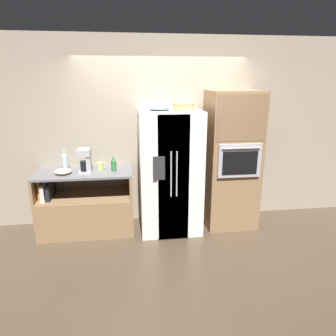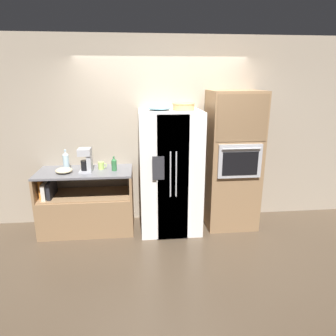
{
  "view_description": "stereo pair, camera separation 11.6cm",
  "coord_description": "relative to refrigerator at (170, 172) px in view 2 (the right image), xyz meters",
  "views": [
    {
      "loc": [
        -0.47,
        -4.04,
        2.18
      ],
      "look_at": [
        0.04,
        -0.01,
        0.98
      ],
      "focal_mm": 32.0,
      "sensor_mm": 36.0,
      "label": 1
    },
    {
      "loc": [
        -0.36,
        -4.05,
        2.18
      ],
      "look_at": [
        0.04,
        -0.01,
        0.98
      ],
      "focal_mm": 32.0,
      "sensor_mm": 36.0,
      "label": 2
    }
  ],
  "objects": [
    {
      "name": "coffee_maker",
      "position": [
        -1.18,
        0.01,
        0.22
      ],
      "size": [
        0.17,
        0.2,
        0.34
      ],
      "color": "#B2B2B7",
      "rests_on": "counter_left"
    },
    {
      "name": "mug",
      "position": [
        -0.99,
        0.12,
        0.09
      ],
      "size": [
        0.12,
        0.09,
        0.11
      ],
      "color": "#B2D166",
      "rests_on": "counter_left"
    },
    {
      "name": "wall_back",
      "position": [
        -0.08,
        0.41,
        0.51
      ],
      "size": [
        12.0,
        0.06,
        2.8
      ],
      "color": "tan",
      "rests_on": "ground_plane"
    },
    {
      "name": "mixing_bowl",
      "position": [
        -1.5,
        -0.01,
        0.07
      ],
      "size": [
        0.23,
        0.23,
        0.07
      ],
      "color": "beige",
      "rests_on": "counter_left"
    },
    {
      "name": "wicker_basket",
      "position": [
        0.18,
        -0.01,
        0.94
      ],
      "size": [
        0.31,
        0.31,
        0.1
      ],
      "color": "tan",
      "rests_on": "refrigerator"
    },
    {
      "name": "wall_oven",
      "position": [
        0.93,
        0.05,
        0.13
      ],
      "size": [
        0.74,
        0.71,
        2.04
      ],
      "color": "#93704C",
      "rests_on": "ground_plane"
    },
    {
      "name": "bottle_short",
      "position": [
        -1.5,
        0.19,
        0.17
      ],
      "size": [
        0.09,
        0.09,
        0.29
      ],
      "color": "silver",
      "rests_on": "counter_left"
    },
    {
      "name": "ground_plane",
      "position": [
        -0.08,
        -0.08,
        -0.89
      ],
      "size": [
        20.0,
        20.0,
        0.0
      ],
      "primitive_type": "plane",
      "color": "#4C3D2D"
    },
    {
      "name": "counter_left",
      "position": [
        -1.24,
        0.06,
        -0.55
      ],
      "size": [
        1.34,
        0.64,
        0.92
      ],
      "color": "#93704C",
      "rests_on": "ground_plane"
    },
    {
      "name": "bottle_tall",
      "position": [
        -0.8,
        0.03,
        0.13
      ],
      "size": [
        0.08,
        0.08,
        0.21
      ],
      "color": "#33723F",
      "rests_on": "counter_left"
    },
    {
      "name": "refrigerator",
      "position": [
        0.0,
        0.0,
        0.0
      ],
      "size": [
        0.87,
        0.78,
        1.77
      ],
      "color": "white",
      "rests_on": "ground_plane"
    },
    {
      "name": "fruit_bowl",
      "position": [
        -0.15,
        0.01,
        0.92
      ],
      "size": [
        0.32,
        0.32,
        0.06
      ],
      "color": "#668C99",
      "rests_on": "refrigerator"
    }
  ]
}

